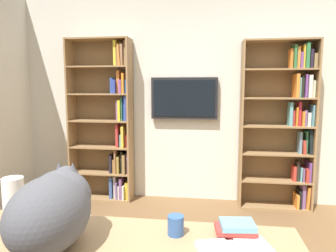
# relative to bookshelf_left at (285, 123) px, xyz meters

# --- Properties ---
(wall_back) EXTENTS (4.52, 0.06, 2.70)m
(wall_back) POSITION_rel_bookshelf_left_xyz_m (1.22, -0.17, 0.29)
(wall_back) COLOR silver
(wall_back) RESTS_ON ground
(bookshelf_left) EXTENTS (0.87, 0.28, 2.05)m
(bookshelf_left) POSITION_rel_bookshelf_left_xyz_m (0.00, 0.00, 0.00)
(bookshelf_left) COLOR #937047
(bookshelf_left) RESTS_ON ground
(bookshelf_right) EXTENTS (0.83, 0.28, 2.12)m
(bookshelf_right) POSITION_rel_bookshelf_left_xyz_m (2.24, 0.00, -0.04)
(bookshelf_right) COLOR #937047
(bookshelf_right) RESTS_ON ground
(wall_mounted_tv) EXTENTS (0.86, 0.07, 0.53)m
(wall_mounted_tv) POSITION_rel_bookshelf_left_xyz_m (1.24, -0.08, 0.29)
(wall_mounted_tv) COLOR black
(cat) EXTENTS (0.33, 0.60, 0.36)m
(cat) POSITION_rel_bookshelf_left_xyz_m (1.59, 2.62, -0.11)
(cat) COLOR #4C4C51
(cat) RESTS_ON desk
(open_binder) EXTENTS (0.38, 0.31, 0.02)m
(open_binder) POSITION_rel_bookshelf_left_xyz_m (0.78, 2.56, -0.28)
(open_binder) COLOR white
(open_binder) RESTS_ON desk
(paper_towel_roll) EXTENTS (0.11, 0.11, 0.24)m
(paper_towel_roll) POSITION_rel_bookshelf_left_xyz_m (1.95, 2.40, -0.17)
(paper_towel_roll) COLOR white
(paper_towel_roll) RESTS_ON desk
(coffee_mug) EXTENTS (0.08, 0.08, 0.10)m
(coffee_mug) POSITION_rel_bookshelf_left_xyz_m (1.06, 2.43, -0.24)
(coffee_mug) COLOR #335999
(coffee_mug) RESTS_ON desk
(desk_book_stack) EXTENTS (0.20, 0.15, 0.07)m
(desk_book_stack) POSITION_rel_bookshelf_left_xyz_m (0.77, 2.40, -0.25)
(desk_book_stack) COLOR #B7332D
(desk_book_stack) RESTS_ON desk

